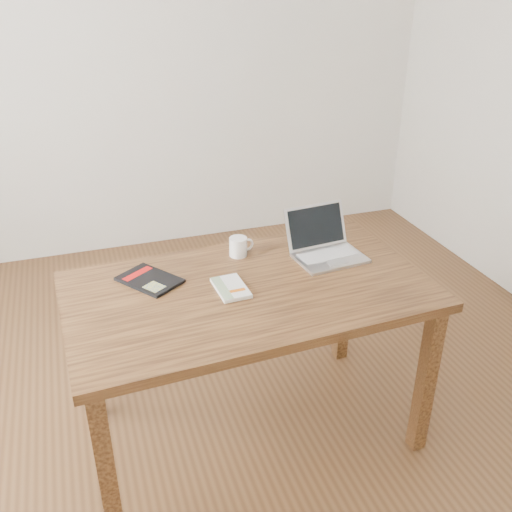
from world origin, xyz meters
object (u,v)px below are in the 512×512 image
object	(u,v)px
desk	(249,307)
white_guidebook	(231,288)
laptop	(325,246)
coffee_mug	(239,246)
black_guidebook	(149,280)

from	to	relation	value
desk	white_guidebook	xyz separation A→B (m)	(-0.07, 0.01, 0.10)
laptop	coffee_mug	size ratio (longest dim) A/B	2.79
white_guidebook	laptop	xyz separation A→B (m)	(0.47, 0.16, 0.03)
laptop	desk	bearing A→B (deg)	-163.49
desk	black_guidebook	size ratio (longest dim) A/B	5.00
white_guidebook	black_guidebook	distance (m)	0.33
desk	black_guidebook	distance (m)	0.41
black_guidebook	laptop	distance (m)	0.76
white_guidebook	desk	bearing A→B (deg)	-6.96
white_guidebook	laptop	distance (m)	0.50
laptop	coffee_mug	distance (m)	0.37
black_guidebook	laptop	xyz separation A→B (m)	(0.76, -0.01, 0.04)
laptop	coffee_mug	world-z (taller)	laptop
desk	coffee_mug	size ratio (longest dim) A/B	12.98
white_guidebook	coffee_mug	distance (m)	0.30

